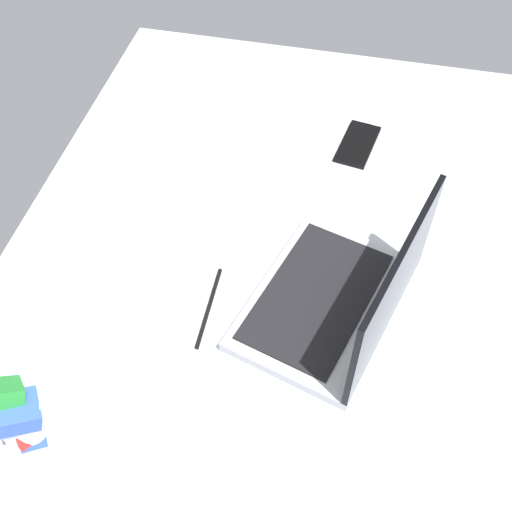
% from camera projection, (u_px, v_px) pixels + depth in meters
% --- Properties ---
extents(bed_mattress, '(1.80, 1.40, 0.18)m').
position_uv_depth(bed_mattress, '(361.00, 405.00, 1.11)').
color(bed_mattress, '#B7BCC6').
rests_on(bed_mattress, ground).
extents(laptop, '(0.38, 0.31, 0.23)m').
position_uv_depth(laptop, '(342.00, 299.00, 1.09)').
color(laptop, '#B7BABC').
rests_on(laptop, bed_mattress).
extents(snack_cup, '(0.11, 0.10, 0.15)m').
position_uv_depth(snack_cup, '(24.00, 412.00, 0.94)').
color(snack_cup, silver).
rests_on(snack_cup, bed_mattress).
extents(cell_phone, '(0.15, 0.09, 0.01)m').
position_uv_depth(cell_phone, '(358.00, 144.00, 1.40)').
color(cell_phone, black).
rests_on(cell_phone, bed_mattress).
extents(charger_cable, '(0.17, 0.01, 0.01)m').
position_uv_depth(charger_cable, '(209.00, 307.00, 1.13)').
color(charger_cable, black).
rests_on(charger_cable, bed_mattress).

